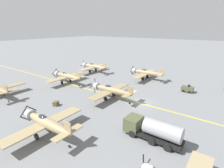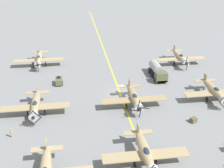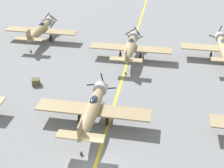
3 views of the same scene
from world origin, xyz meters
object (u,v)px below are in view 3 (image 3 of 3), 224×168
at_px(airplane_far_right, 223,48).
at_px(airplane_mid_center, 92,109).
at_px(airplane_far_center, 130,47).
at_px(airplane_far_left, 40,30).
at_px(supply_crate_by_tanker, 36,82).

relative_size(airplane_far_right, airplane_mid_center, 1.00).
height_order(airplane_far_center, airplane_mid_center, airplane_mid_center).
xyz_separation_m(airplane_far_right, airplane_far_left, (-28.82, 2.17, 0.00)).
bearing_deg(airplane_far_left, airplane_far_center, -24.73).
distance_m(airplane_far_center, airplane_far_right, 13.49).
bearing_deg(airplane_mid_center, airplane_far_left, 119.59).
relative_size(airplane_far_center, supply_crate_by_tanker, 11.66).
bearing_deg(airplane_far_center, airplane_far_right, 10.74).
height_order(airplane_far_center, airplane_far_right, airplane_far_right).
relative_size(airplane_far_right, airplane_far_left, 1.00).
height_order(airplane_far_center, airplane_far_left, same).
distance_m(airplane_mid_center, supply_crate_by_tanker, 11.37).
xyz_separation_m(airplane_far_center, supply_crate_by_tanker, (-10.85, -9.44, -1.58)).
height_order(airplane_far_right, airplane_far_left, airplane_far_right).
height_order(airplane_mid_center, supply_crate_by_tanker, airplane_mid_center).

